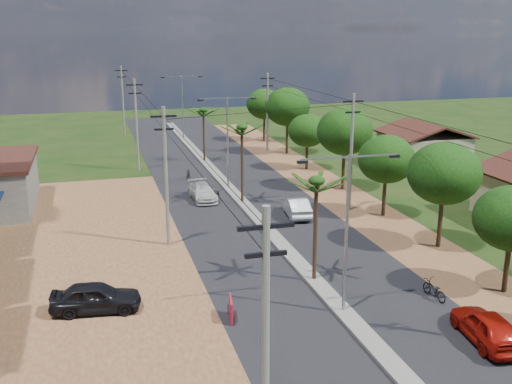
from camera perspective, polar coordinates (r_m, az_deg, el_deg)
The scene contains 33 objects.
ground at distance 30.47m, azimuth 8.29°, elevation -11.37°, with size 160.00×160.00×0.00m, color black.
road at distance 43.54m, azimuth 0.33°, elevation -2.86°, with size 12.00×110.00×0.04m, color black.
median at distance 46.28m, azimuth -0.69°, elevation -1.66°, with size 1.00×90.00×0.18m, color #605E56.
dirt_lot_west at distance 35.64m, azimuth -20.40°, elevation -8.10°, with size 18.00×46.00×0.04m, color brown.
dirt_shoulder_east at distance 46.50m, azimuth 10.46°, elevation -1.94°, with size 5.00×90.00×0.03m, color brown.
house_east_far at distance 62.93m, azimuth 15.68°, elevation 4.48°, with size 7.60×7.50×4.60m.
tree_east_b at distance 33.65m, azimuth 23.23°, elevation -2.34°, with size 4.00×4.00×5.83m.
tree_east_c at distance 39.13m, azimuth 17.49°, elevation 1.70°, with size 4.60×4.60×6.83m.
tree_east_d at distance 44.96m, azimuth 12.31°, elevation 3.07°, with size 4.20×4.20×6.13m.
tree_east_e at distance 51.97m, azimuth 8.45°, elevation 5.72°, with size 4.80×4.80×7.14m.
tree_east_f at distance 59.32m, azimuth 4.91°, elevation 5.83°, with size 3.80×3.80×5.52m.
tree_east_g at distance 66.78m, azimuth 3.01°, elevation 8.10°, with size 5.00×5.00×7.38m.
tree_east_h at distance 74.33m, azimuth 0.79°, elevation 8.38°, with size 4.40×4.40×6.52m.
palm_median_near at distance 31.98m, azimuth 5.79°, elevation 0.63°, with size 2.00×2.00×6.15m.
palm_median_mid at distance 46.83m, azimuth -1.35°, elevation 5.84°, with size 2.00×2.00×6.55m.
palm_median_far at distance 62.38m, azimuth -5.03°, elevation 7.57°, with size 2.00×2.00×5.85m.
streetlight_near at distance 28.66m, azimuth 8.65°, elevation -2.78°, with size 5.10×0.18×8.00m.
streetlight_mid at distance 51.81m, azimuth -2.73°, elevation 5.50°, with size 5.10×0.18×8.00m.
streetlight_far at distance 76.14m, azimuth -7.03°, elevation 8.55°, with size 5.10×0.18×8.00m.
utility_pole_w_a at distance 17.76m, azimuth 0.90°, elevation -14.53°, with size 1.60×0.24×9.00m.
utility_pole_w_b at distance 38.07m, azimuth -8.58°, elevation 1.71°, with size 1.60×0.24×9.00m.
utility_pole_w_c at distance 59.59m, azimuth -11.32°, elevation 6.48°, with size 1.60×0.24×9.00m.
utility_pole_w_d at distance 80.37m, azimuth -12.58°, elevation 8.63°, with size 1.60×0.24×9.00m.
utility_pole_e_b at distance 45.80m, azimuth 9.07°, elevation 3.99°, with size 1.60×0.24×9.00m.
utility_pole_e_c at distance 66.15m, azimuth 1.10°, elevation 7.62°, with size 1.60×0.24×9.00m.
car_red_near at distance 29.19m, azimuth 21.12°, elevation -11.94°, with size 1.74×4.33×1.48m, color #991108.
car_silver_mid at distance 44.80m, azimuth 3.85°, elevation -1.45°, with size 1.50×4.30×1.42m, color #AAACB2.
car_white_far at distance 49.11m, azimuth -5.11°, elevation -0.04°, with size 1.82×4.49×1.30m, color #AFAEAA.
car_parked_dark at distance 31.03m, azimuth -15.01°, elevation -9.71°, with size 1.77×4.40×1.50m, color black.
moto_rider_east at distance 32.77m, azimuth 16.59°, elevation -8.96°, with size 0.64×1.85×0.97m, color black.
moto_rider_west_a at distance 49.04m, azimuth -3.64°, elevation -0.25°, with size 0.62×1.78×0.94m, color black.
moto_rider_west_b at distance 56.25m, azimuth -6.47°, elevation 1.69°, with size 0.42×1.48×0.89m, color black.
roadside_sign at distance 29.29m, azimuth -2.40°, elevation -11.12°, with size 0.31×1.36×1.13m.
Camera 1 is at (-11.43, -24.76, 13.60)m, focal length 42.00 mm.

